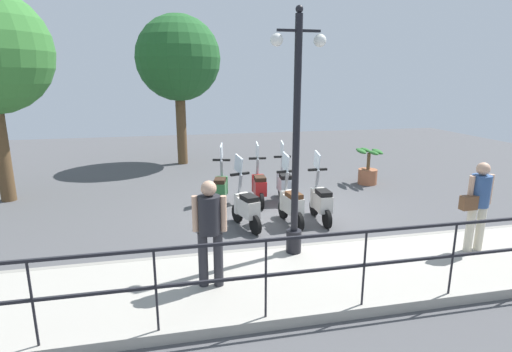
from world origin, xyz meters
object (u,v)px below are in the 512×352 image
object	(u,v)px
scooter_far_1	(259,186)
scooter_far_2	(221,188)
lamp_post_near	(296,152)
potted_palm	(368,169)
tree_distant	(178,59)
pedestrian_distant	(210,226)
scooter_far_0	(284,184)
scooter_near_0	(321,201)
scooter_near_2	(246,206)
scooter_near_1	(291,203)
pedestrian_with_bag	(478,200)

from	to	relation	value
scooter_far_1	scooter_far_2	size ratio (longest dim) A/B	1.00
lamp_post_near	potted_palm	size ratio (longest dim) A/B	3.82
tree_distant	potted_palm	world-z (taller)	tree_distant
lamp_post_near	pedestrian_distant	size ratio (longest dim) A/B	2.54
scooter_far_0	scooter_far_1	bearing A→B (deg)	100.94
potted_palm	scooter_far_0	bearing A→B (deg)	111.66
pedestrian_distant	scooter_near_0	bearing A→B (deg)	144.84
scooter_near_2	scooter_far_1	size ratio (longest dim) A/B	1.00
tree_distant	scooter_near_0	bearing A→B (deg)	-158.47
pedestrian_distant	scooter_near_1	world-z (taller)	pedestrian_distant
pedestrian_distant	scooter_far_1	bearing A→B (deg)	169.42
scooter_near_2	scooter_far_0	xyz separation A→B (m)	(1.63, -1.31, 0.00)
tree_distant	scooter_far_0	bearing A→B (deg)	-156.20
scooter_far_0	scooter_far_2	bearing A→B (deg)	97.51
scooter_far_0	scooter_far_2	size ratio (longest dim) A/B	1.00
scooter_near_0	pedestrian_with_bag	bearing A→B (deg)	-139.52
scooter_near_2	scooter_near_0	bearing A→B (deg)	-105.72
scooter_near_1	scooter_far_2	world-z (taller)	same
potted_palm	scooter_near_2	bearing A→B (deg)	123.33
scooter_near_1	pedestrian_distant	bearing A→B (deg)	134.74
scooter_near_0	scooter_near_2	bearing A→B (deg)	91.85
tree_distant	scooter_near_0	size ratio (longest dim) A/B	3.43
scooter_far_1	scooter_near_0	bearing A→B (deg)	-141.38
potted_palm	scooter_near_2	world-z (taller)	scooter_near_2
scooter_near_0	scooter_far_0	bearing A→B (deg)	14.12
lamp_post_near	scooter_near_2	size ratio (longest dim) A/B	2.63
pedestrian_distant	scooter_far_1	xyz separation A→B (m)	(4.09, -1.64, -0.60)
scooter_near_2	potted_palm	bearing A→B (deg)	-73.50
lamp_post_near	scooter_far_0	world-z (taller)	lamp_post_near
lamp_post_near	pedestrian_distant	xyz separation A→B (m)	(-0.85, 1.53, -0.85)
pedestrian_distant	scooter_far_0	world-z (taller)	pedestrian_distant
scooter_near_0	scooter_far_1	size ratio (longest dim) A/B	1.00
scooter_far_2	pedestrian_distant	bearing A→B (deg)	-175.62
tree_distant	scooter_near_1	bearing A→B (deg)	-163.66
pedestrian_distant	scooter_near_0	size ratio (longest dim) A/B	1.03
potted_palm	scooter_far_2	world-z (taller)	scooter_far_2
pedestrian_with_bag	scooter_far_1	size ratio (longest dim) A/B	1.03
tree_distant	scooter_near_0	xyz separation A→B (m)	(-6.97, -2.75, -3.28)
tree_distant	scooter_far_0	world-z (taller)	tree_distant
scooter_far_1	lamp_post_near	bearing A→B (deg)	-177.89
potted_palm	scooter_far_2	bearing A→B (deg)	105.23
tree_distant	potted_palm	bearing A→B (deg)	-128.17
scooter_near_1	scooter_far_1	size ratio (longest dim) A/B	1.00
pedestrian_distant	lamp_post_near	bearing A→B (deg)	130.34
scooter_near_1	scooter_far_0	size ratio (longest dim) A/B	1.00
lamp_post_near	tree_distant	distance (m)	9.01
pedestrian_distant	scooter_far_0	xyz separation A→B (m)	(4.16, -2.31, -0.60)
scooter_near_2	scooter_far_0	bearing A→B (deg)	-55.53
lamp_post_near	scooter_near_0	bearing A→B (deg)	-34.21
tree_distant	pedestrian_distant	bearing A→B (deg)	-179.68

